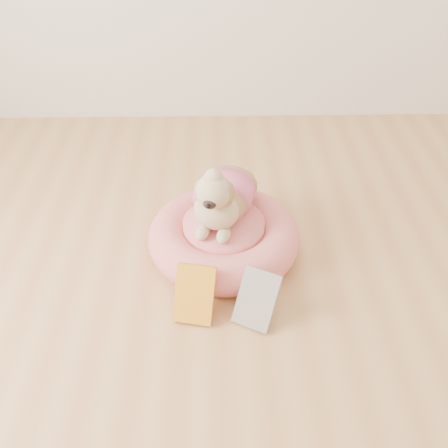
{
  "coord_description": "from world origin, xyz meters",
  "views": [
    {
      "loc": [
        -0.01,
        -0.41,
        1.33
      ],
      "look_at": [
        0.01,
        1.02,
        0.18
      ],
      "focal_mm": 40.0,
      "sensor_mm": 36.0,
      "label": 1
    }
  ],
  "objects_px": {
    "dog": "(222,186)",
    "book_yellow": "(195,294)",
    "pet_bed": "(224,237)",
    "book_white": "(257,299)"
  },
  "relations": [
    {
      "from": "dog",
      "to": "book_yellow",
      "type": "relative_size",
      "value": 1.96
    },
    {
      "from": "pet_bed",
      "to": "dog",
      "type": "xyz_separation_m",
      "value": [
        -0.01,
        0.03,
        0.22
      ]
    },
    {
      "from": "pet_bed",
      "to": "book_yellow",
      "type": "distance_m",
      "value": 0.33
    },
    {
      "from": "dog",
      "to": "book_white",
      "type": "relative_size",
      "value": 1.97
    },
    {
      "from": "pet_bed",
      "to": "book_white",
      "type": "xyz_separation_m",
      "value": [
        0.1,
        -0.34,
        0.01
      ]
    },
    {
      "from": "pet_bed",
      "to": "dog",
      "type": "bearing_deg",
      "value": 104.85
    },
    {
      "from": "dog",
      "to": "book_yellow",
      "type": "height_order",
      "value": "dog"
    },
    {
      "from": "dog",
      "to": "book_white",
      "type": "height_order",
      "value": "dog"
    },
    {
      "from": "pet_bed",
      "to": "dog",
      "type": "distance_m",
      "value": 0.23
    },
    {
      "from": "dog",
      "to": "book_yellow",
      "type": "bearing_deg",
      "value": -90.95
    }
  ]
}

